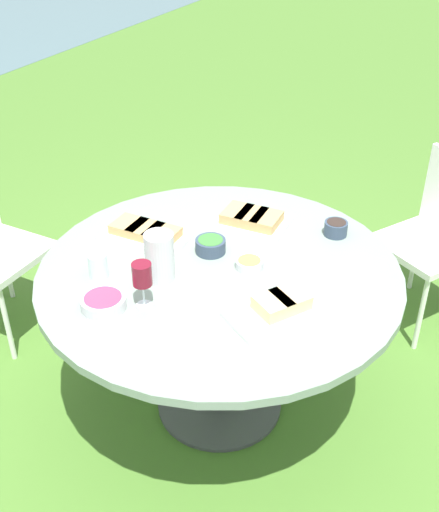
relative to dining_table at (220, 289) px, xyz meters
The scene contains 13 objects.
ground_plane 0.65m from the dining_table, ahead, with size 40.00×40.00×0.00m, color #4C7A2D.
dining_table is the anchor object (origin of this frame).
chair_near_right 1.33m from the dining_table, 30.02° to the right, with size 0.58×0.59×0.89m.
water_pitcher 0.31m from the dining_table, 132.59° to the left, with size 0.12×0.11×0.19m.
wine_glass 0.43m from the dining_table, 159.41° to the left, with size 0.07×0.07×0.18m.
platter_bread_main 0.39m from the dining_table, ahead, with size 0.25×0.32×0.06m.
platter_charcuterie 0.38m from the dining_table, 116.53° to the right, with size 0.38×0.33×0.07m.
platter_sandwich_side 0.41m from the dining_table, 81.76° to the left, with size 0.21×0.37×0.06m.
bowl_fries 0.17m from the dining_table, 57.99° to the right, with size 0.11×0.11×0.04m.
bowl_salad 0.19m from the dining_table, 44.53° to the left, with size 0.13×0.13×0.06m.
bowl_olives 0.58m from the dining_table, 34.28° to the right, with size 0.10×0.10×0.06m.
bowl_dip_red 0.51m from the dining_table, 148.55° to the left, with size 0.17×0.17×0.04m.
cup_water_near 0.50m from the dining_table, 124.08° to the left, with size 0.07×0.07×0.10m.
Camera 1 is at (-1.86, -0.99, 2.18)m, focal length 45.00 mm.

